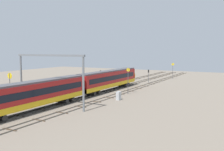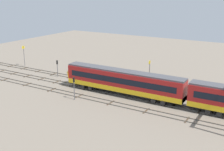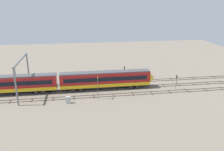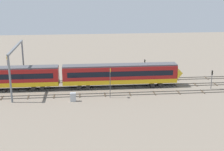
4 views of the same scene
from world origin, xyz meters
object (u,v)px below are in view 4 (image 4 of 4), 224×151
signal_light_trackside_departure (212,77)px  relay_cabinet (73,97)px  train (3,78)px  speed_sign_far_trackside (110,80)px  overhead_gantry (16,59)px  speed_sign_mid_trackside (8,64)px  signal_light_trackside_approach (145,66)px

signal_light_trackside_departure → relay_cabinet: bearing=-170.9°
train → speed_sign_far_trackside: (21.57, -6.31, 1.02)m
overhead_gantry → speed_sign_far_trackside: size_ratio=2.50×
speed_sign_mid_trackside → relay_cabinet: (14.63, -13.83, -3.15)m
overhead_gantry → signal_light_trackside_approach: bearing=13.4°
speed_sign_mid_trackside → relay_cabinet: speed_sign_mid_trackside is taller
train → speed_sign_mid_trackside: speed_sign_mid_trackside is taller
speed_sign_mid_trackside → signal_light_trackside_departure: size_ratio=1.50×
train → speed_sign_mid_trackside: (-0.18, 6.22, 1.33)m
signal_light_trackside_approach → signal_light_trackside_departure: size_ratio=1.07×
overhead_gantry → speed_sign_mid_trackside: bearing=117.8°
speed_sign_far_trackside → relay_cabinet: 7.77m
signal_light_trackside_approach → relay_cabinet: 21.66m
overhead_gantry → relay_cabinet: bearing=-33.8°
signal_light_trackside_approach → relay_cabinet: bearing=-138.9°
speed_sign_mid_trackside → signal_light_trackside_approach: speed_sign_mid_trackside is taller
train → speed_sign_mid_trackside: bearing=91.6°
speed_sign_mid_trackside → relay_cabinet: 20.38m
signal_light_trackside_approach → relay_cabinet: (-16.26, -14.17, -1.98)m
signal_light_trackside_departure → relay_cabinet: size_ratio=2.39×
speed_sign_far_trackside → relay_cabinet: (-7.11, -1.30, -2.84)m
train → relay_cabinet: 16.44m
signal_light_trackside_approach → train: bearing=-167.9°
relay_cabinet → train: bearing=152.2°
speed_sign_mid_trackside → signal_light_trackside_departure: bearing=-12.1°
overhead_gantry → speed_sign_far_trackside: (18.45, -6.30, -2.94)m
speed_sign_far_trackside → signal_light_trackside_departure: size_ratio=1.48×
relay_cabinet → overhead_gantry: bearing=146.2°
train → signal_light_trackside_departure: bearing=-4.0°
signal_light_trackside_departure → overhead_gantry: bearing=175.7°
train → speed_sign_far_trackside: 22.49m
speed_sign_mid_trackside → speed_sign_far_trackside: 25.10m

